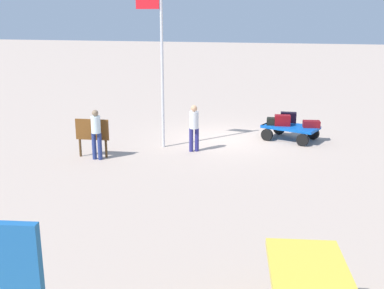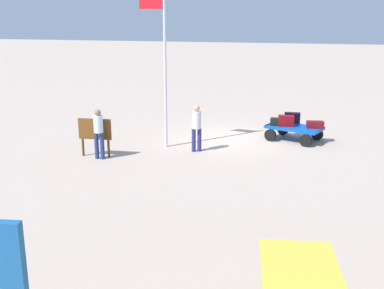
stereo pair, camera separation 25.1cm
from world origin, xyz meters
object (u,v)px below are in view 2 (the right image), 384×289
(suitcase_grey, at_px, (315,125))
(suitcase_tan, at_px, (278,122))
(worker_trailing, at_px, (99,131))
(suitcase_navy, at_px, (292,118))
(suitcase_maroon, at_px, (286,121))
(worker_lead, at_px, (197,125))
(flagpole, at_px, (162,57))
(signboard, at_px, (95,132))
(luggage_cart, at_px, (294,130))

(suitcase_grey, bearing_deg, suitcase_tan, -3.91)
(suitcase_grey, distance_m, worker_trailing, 7.88)
(suitcase_navy, distance_m, suitcase_tan, 0.74)
(suitcase_maroon, distance_m, worker_trailing, 6.99)
(worker_lead, xyz_separation_m, flagpole, (1.29, -0.31, 2.26))
(worker_lead, bearing_deg, suitcase_tan, -138.16)
(signboard, bearing_deg, luggage_cart, -149.66)
(suitcase_grey, height_order, suitcase_navy, suitcase_navy)
(suitcase_tan, relative_size, signboard, 0.43)
(suitcase_grey, bearing_deg, flagpole, 20.04)
(signboard, bearing_deg, suitcase_tan, -146.98)
(flagpole, height_order, signboard, flagpole)
(suitcase_grey, bearing_deg, worker_lead, 29.34)
(luggage_cart, relative_size, suitcase_tan, 4.11)
(suitcase_maroon, xyz_separation_m, flagpole, (4.20, 1.96, 2.44))
(suitcase_grey, relative_size, flagpole, 0.12)
(signboard, bearing_deg, worker_lead, -155.94)
(suitcase_grey, xyz_separation_m, flagpole, (5.27, 1.92, 2.52))
(suitcase_navy, bearing_deg, flagpole, 30.02)
(signboard, bearing_deg, suitcase_maroon, -148.69)
(suitcase_grey, xyz_separation_m, suitcase_tan, (1.37, -0.09, 0.01))
(suitcase_grey, bearing_deg, suitcase_navy, -35.89)
(suitcase_navy, height_order, signboard, signboard)
(suitcase_tan, relative_size, flagpole, 0.10)
(suitcase_maroon, relative_size, suitcase_navy, 1.00)
(suitcase_tan, relative_size, worker_lead, 0.34)
(suitcase_navy, bearing_deg, signboard, 34.27)
(suitcase_navy, xyz_separation_m, flagpole, (4.40, 2.54, 2.44))
(suitcase_grey, xyz_separation_m, worker_trailing, (6.87, 3.86, 0.27))
(worker_trailing, bearing_deg, signboard, -42.78)
(suitcase_navy, distance_m, worker_trailing, 7.50)
(flagpole, bearing_deg, signboard, 42.88)
(suitcase_grey, bearing_deg, suitcase_maroon, -2.29)
(worker_lead, distance_m, flagpole, 2.62)
(suitcase_maroon, bearing_deg, worker_lead, 38.05)
(luggage_cart, bearing_deg, suitcase_navy, -80.77)
(suitcase_maroon, xyz_separation_m, worker_lead, (2.91, 2.28, 0.18))
(suitcase_maroon, bearing_deg, worker_trailing, 33.91)
(luggage_cart, distance_m, worker_lead, 3.98)
(suitcase_tan, bearing_deg, worker_lead, 41.84)
(suitcase_maroon, relative_size, flagpole, 0.11)
(suitcase_grey, distance_m, worker_lead, 4.57)
(luggage_cart, relative_size, flagpole, 0.42)
(luggage_cart, relative_size, worker_lead, 1.38)
(suitcase_navy, height_order, worker_lead, worker_lead)
(suitcase_maroon, xyz_separation_m, signboard, (6.04, 3.68, 0.10))
(suitcase_navy, bearing_deg, worker_lead, 42.56)
(luggage_cart, distance_m, worker_trailing, 7.27)
(suitcase_maroon, distance_m, signboard, 7.07)
(suitcase_navy, distance_m, flagpole, 5.64)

